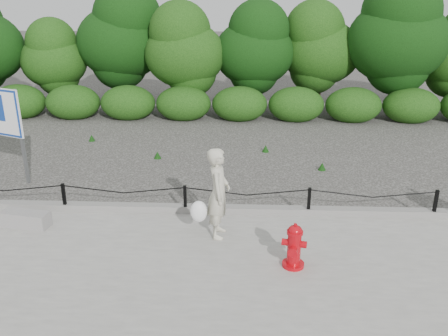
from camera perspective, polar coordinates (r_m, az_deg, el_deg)
name	(u,v)px	position (r m, az deg, el deg)	size (l,w,h in m)	color
ground	(186,216)	(9.84, -4.63, -5.80)	(90.00, 90.00, 0.00)	#2D2B28
sidewalk	(171,268)	(8.09, -6.36, -11.87)	(14.00, 4.00, 0.08)	gray
curb	(186,209)	(9.81, -4.62, -4.88)	(14.00, 0.22, 0.14)	slate
chain_barrier	(185,196)	(9.64, -4.70, -3.37)	(10.06, 0.06, 0.60)	black
treeline	(225,44)	(17.77, 0.18, 14.75)	(20.29, 3.78, 4.81)	black
fire_hydrant	(294,246)	(7.91, 8.43, -9.32)	(0.44, 0.45, 0.78)	#B5060F
pedestrian	(217,194)	(8.56, -0.81, -3.18)	(0.72, 0.64, 1.70)	beige
concrete_block	(26,219)	(9.96, -22.77, -5.67)	(0.93, 0.33, 0.30)	gray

